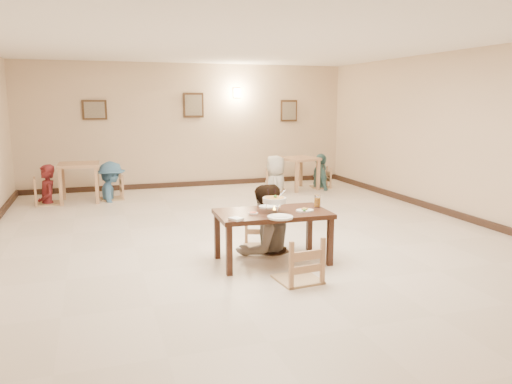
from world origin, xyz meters
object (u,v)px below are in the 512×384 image
object	(u,v)px
chair_far	(259,216)
bg_table_right	(299,163)
bg_table_left	(79,170)
bg_diner_a	(45,165)
bg_diner_d	(321,154)
bg_chair_rl	(276,171)
chair_near	(298,238)
bg_chair_ll	(46,179)
bg_chair_lr	(111,176)
bg_chair_rr	(321,168)
main_diner	(264,184)
curry_warmer	(274,200)
bg_diner_c	(276,156)
bg_diner_b	(110,162)
main_table	(272,217)
drink_glass	(317,201)

from	to	relation	value
chair_far	bg_table_right	xyz separation A→B (m)	(2.46, 4.34, 0.16)
bg_table_left	bg_diner_a	distance (m)	0.66
bg_diner_d	bg_chair_rl	bearing A→B (deg)	103.24
chair_far	chair_near	size ratio (longest dim) A/B	0.91
bg_chair_ll	bg_chair_lr	bearing A→B (deg)	-91.17
bg_chair_rr	bg_diner_a	size ratio (longest dim) A/B	0.58
bg_chair_rl	main_diner	bearing A→B (deg)	176.17
curry_warmer	bg_diner_c	size ratio (longest dim) A/B	0.20
bg_chair_rl	bg_diner_b	world-z (taller)	bg_diner_b
bg_table_left	bg_diner_c	xyz separation A→B (m)	(4.37, -0.10, 0.17)
chair_far	bg_diner_a	size ratio (longest dim) A/B	0.58
bg_diner_a	bg_diner_b	world-z (taller)	bg_diner_a
chair_far	bg_diner_b	distance (m)	4.86
chair_far	bg_diner_a	distance (m)	5.38
bg_chair_rl	bg_chair_rr	xyz separation A→B (m)	(1.21, 0.09, -0.00)
bg_chair_lr	bg_table_left	bearing A→B (deg)	-89.43
bg_chair_rr	bg_table_right	bearing A→B (deg)	-72.20
curry_warmer	bg_diner_a	world-z (taller)	bg_diner_a
bg_chair_ll	bg_chair_lr	distance (m)	1.28
main_table	chair_far	xyz separation A→B (m)	(0.02, 0.63, -0.13)
bg_table_right	bg_chair_lr	world-z (taller)	bg_chair_lr
main_table	bg_table_left	world-z (taller)	bg_table_left
main_diner	bg_diner_d	bearing A→B (deg)	-143.18
bg_chair_rl	curry_warmer	bearing A→B (deg)	177.87
main_diner	curry_warmer	bearing A→B (deg)	64.47
chair_far	drink_glass	bearing A→B (deg)	-21.36
bg_table_left	bg_table_right	size ratio (longest dim) A/B	0.88
bg_chair_ll	bg_chair_rl	world-z (taller)	bg_chair_ll
bg_table_right	chair_far	bearing A→B (deg)	-119.54
main_diner	bg_chair_ll	distance (m)	5.50
bg_chair_rl	bg_diner_c	xyz separation A→B (m)	(0.00, 0.00, 0.37)
chair_far	curry_warmer	xyz separation A→B (m)	(-0.01, -0.68, 0.37)
drink_glass	bg_diner_c	distance (m)	5.02
bg_diner_a	bg_diner_d	world-z (taller)	bg_diner_d
bg_chair_lr	chair_far	bearing A→B (deg)	19.02
bg_chair_rl	bg_chair_ll	bearing A→B (deg)	108.08
chair_far	bg_table_left	distance (m)	5.09
bg_diner_a	bg_diner_b	xyz separation A→B (m)	(1.28, 0.12, -0.00)
drink_glass	bg_table_left	distance (m)	5.90
drink_glass	bg_diner_c	xyz separation A→B (m)	(1.20, 4.87, 0.08)
curry_warmer	bg_diner_b	size ratio (longest dim) A/B	0.20
bg_chair_lr	bg_diner_d	bearing A→B (deg)	85.56
bg_chair_lr	bg_chair_rr	world-z (taller)	bg_chair_lr
bg_chair_ll	bg_chair_lr	xyz separation A→B (m)	(1.28, 0.12, -0.02)
bg_table_left	bg_diner_d	distance (m)	5.59
chair_near	bg_diner_b	bearing A→B (deg)	-77.19
bg_diner_b	bg_diner_c	bearing A→B (deg)	-94.01
drink_glass	bg_table_right	distance (m)	5.22
curry_warmer	chair_near	bearing A→B (deg)	-86.56
curry_warmer	drink_glass	size ratio (longest dim) A/B	2.02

